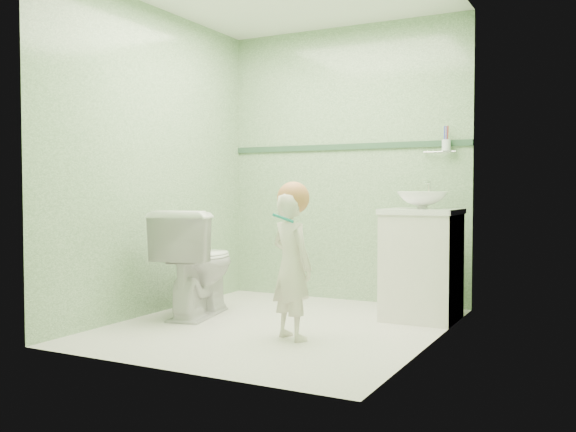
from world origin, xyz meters
The scene contains 12 objects.
ground centered at (0.00, 0.00, 0.00)m, with size 2.50×2.50×0.00m, color beige.
room_shell centered at (0.00, 0.00, 1.20)m, with size 2.50×2.54×2.40m.
trim_stripe centered at (0.00, 1.24, 1.35)m, with size 2.20×0.02×0.05m, color #30533B.
vanity centered at (0.84, 0.70, 0.40)m, with size 0.52×0.50×0.80m, color white.
counter centered at (0.84, 0.70, 0.81)m, with size 0.54×0.52×0.04m, color white.
basin centered at (0.84, 0.70, 0.89)m, with size 0.37×0.37×0.13m, color white.
faucet centered at (0.84, 0.89, 0.97)m, with size 0.03×0.13×0.18m.
cup_holder centered at (0.89, 1.18, 1.33)m, with size 0.26×0.07×0.21m.
toilet centered at (-0.74, 0.05, 0.41)m, with size 0.46×0.80×0.82m, color white.
toddler centered at (0.26, -0.30, 0.48)m, with size 0.35×0.23×0.95m, color beige.
hair_cap centered at (0.26, -0.27, 0.92)m, with size 0.21×0.21×0.21m, color #C37844.
teal_toothbrush centered at (0.27, -0.44, 0.80)m, with size 0.12×0.14×0.08m.
Camera 1 is at (2.12, -3.93, 0.96)m, focal length 39.42 mm.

